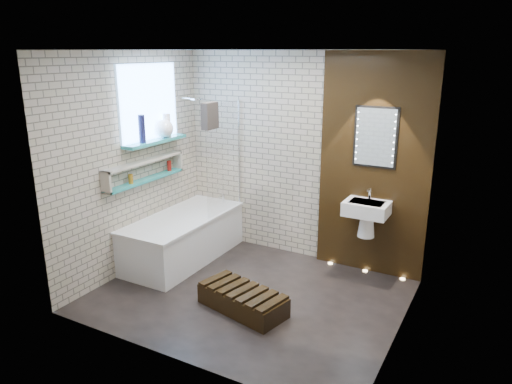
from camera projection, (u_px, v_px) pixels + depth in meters
The scene contains 15 objects.
ground at pixel (249, 295), 5.28m from camera, with size 3.20×3.20×0.00m, color black.
room_shell at pixel (249, 182), 4.91m from camera, with size 3.24×3.20×2.60m.
walnut_panel at pixel (374, 167), 5.54m from camera, with size 1.30×0.06×2.60m, color black.
clerestory_window at pixel (150, 110), 5.76m from camera, with size 0.18×1.00×0.94m.
display_niche at pixel (145, 171), 5.77m from camera, with size 0.14×1.30×0.26m.
bathtub at pixel (184, 237), 6.14m from camera, with size 0.79×1.74×0.70m.
bath_screen at pixel (224, 158), 6.07m from camera, with size 0.01×0.78×1.40m, color white.
towel at pixel (210, 116), 5.66m from camera, with size 0.09×0.24×0.32m, color black.
shower_head at pixel (197, 99), 6.11m from camera, with size 0.18×0.18×0.02m, color silver.
washbasin at pixel (366, 213), 5.52m from camera, with size 0.50×0.36×0.58m.
led_mirror at pixel (375, 137), 5.41m from camera, with size 0.50×0.02×0.70m.
walnut_step at pixel (243, 301), 4.96m from camera, with size 0.94×0.42×0.21m, color black.
niche_bottles at pixel (152, 172), 5.88m from camera, with size 0.06×0.77×0.13m.
sill_vases at pixel (162, 128), 5.89m from camera, with size 0.23×0.55×0.33m.
floor_uplights at pixel (365, 271), 5.85m from camera, with size 0.96×0.06×0.01m.
Camera 1 is at (2.34, -4.12, 2.60)m, focal length 33.58 mm.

